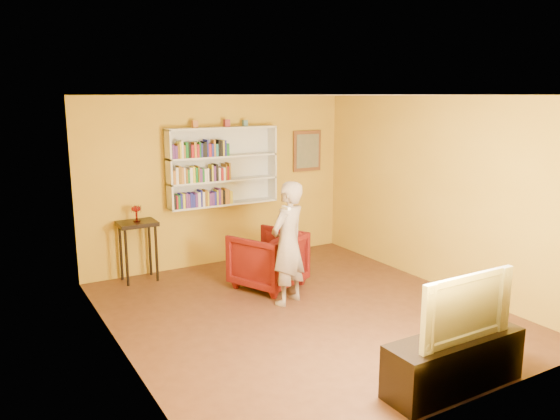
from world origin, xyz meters
The scene contains 16 objects.
room_shell centered at (0.00, 0.00, 1.02)m, with size 5.30×5.80×2.88m.
bookshelf centered at (0.00, 2.41, 1.59)m, with size 1.80×0.29×1.23m.
books_row_lower centered at (-0.37, 2.30, 1.13)m, with size 0.96×0.19×0.26m.
books_row_middle centered at (-0.40, 2.31, 1.51)m, with size 0.94×0.19×0.27m.
books_row_upper centered at (-0.40, 2.30, 1.89)m, with size 0.92×0.19×0.27m.
ornament_left centered at (-0.45, 2.35, 2.27)m, with size 0.08×0.08×0.11m, color #A15D2E.
ornament_centre centered at (0.08, 2.35, 2.27)m, with size 0.08×0.08×0.12m, color maroon.
ornament_right centered at (0.40, 2.35, 2.26)m, with size 0.07×0.07×0.10m, color slate.
framed_painting centered at (1.65, 2.46, 1.75)m, with size 0.55×0.05×0.70m.
console_table centered at (-1.43, 2.25, 0.74)m, with size 0.55×0.42×0.90m.
ruby_lustre centered at (-1.43, 2.25, 1.07)m, with size 0.15×0.15×0.24m.
armchair centered at (0.09, 1.06, 0.40)m, with size 0.86×0.89×0.81m, color #480506.
person centered at (0.00, 0.37, 0.81)m, with size 0.59×0.39×1.63m, color #7C695A.
game_remote centered at (-0.17, 0.13, 1.35)m, with size 0.04×0.15×0.04m, color white.
tv_cabinet centered at (0.23, -2.25, 0.26)m, with size 1.44×0.43×0.51m, color black.
television centered at (0.23, -2.25, 0.83)m, with size 1.10×0.14×0.63m, color black.
Camera 1 is at (-3.53, -5.47, 2.70)m, focal length 35.00 mm.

